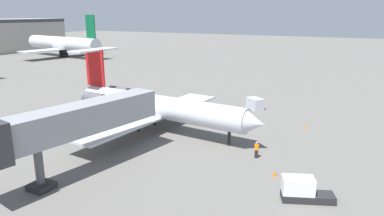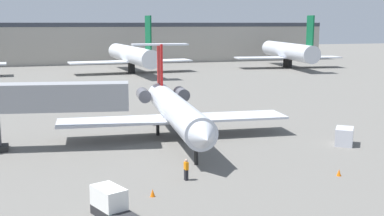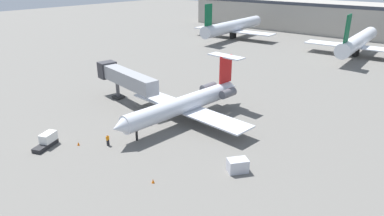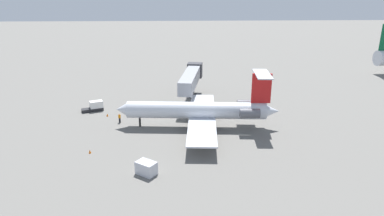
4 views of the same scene
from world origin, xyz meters
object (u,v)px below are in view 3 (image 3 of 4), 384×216
(baggage_tug_lead, at_px, (47,141))
(jet_bridge, at_px, (123,77))
(regional_jet, at_px, (187,103))
(traffic_cone_mid, at_px, (78,144))
(parked_airliner_west_end, at_px, (233,27))
(parked_airliner_west_mid, at_px, (358,42))
(ground_crew_marshaller, at_px, (108,140))
(traffic_cone_near, at_px, (153,181))
(cargo_container_uld, at_px, (238,165))

(baggage_tug_lead, bearing_deg, jet_bridge, 106.64)
(regional_jet, bearing_deg, traffic_cone_mid, -109.46)
(traffic_cone_mid, distance_m, parked_airliner_west_end, 91.36)
(parked_airliner_west_mid, bearing_deg, regional_jet, -95.89)
(regional_jet, bearing_deg, parked_airliner_west_end, 118.42)
(regional_jet, height_order, ground_crew_marshaller, regional_jet)
(ground_crew_marshaller, height_order, parked_airliner_west_end, parked_airliner_west_end)
(baggage_tug_lead, distance_m, parked_airliner_west_mid, 89.25)
(traffic_cone_near, bearing_deg, parked_airliner_west_end, 118.49)
(cargo_container_uld, relative_size, traffic_cone_mid, 5.43)
(regional_jet, bearing_deg, baggage_tug_lead, -114.77)
(regional_jet, distance_m, jet_bridge, 15.01)
(regional_jet, relative_size, parked_airliner_west_end, 0.73)
(parked_airliner_west_mid, bearing_deg, traffic_cone_near, -88.54)
(ground_crew_marshaller, xyz_separation_m, parked_airliner_west_end, (-34.46, 82.97, 3.52))
(ground_crew_marshaller, height_order, parked_airliner_west_mid, parked_airliner_west_mid)
(baggage_tug_lead, xyz_separation_m, cargo_container_uld, (24.58, 11.93, 0.01))
(ground_crew_marshaller, relative_size, parked_airliner_west_mid, 0.05)
(jet_bridge, distance_m, ground_crew_marshaller, 18.32)
(ground_crew_marshaller, bearing_deg, traffic_cone_near, -11.68)
(parked_airliner_west_end, bearing_deg, cargo_container_uld, -55.60)
(parked_airliner_west_end, xyz_separation_m, parked_airliner_west_mid, (44.21, -1.04, -0.03))
(regional_jet, xyz_separation_m, traffic_cone_near, (9.14, -16.65, -2.84))
(traffic_cone_mid, bearing_deg, parked_airliner_west_mid, 81.28)
(ground_crew_marshaller, bearing_deg, cargo_container_uld, 18.79)
(parked_airliner_west_end, bearing_deg, regional_jet, -61.58)
(parked_airliner_west_mid, bearing_deg, traffic_cone_mid, -98.72)
(jet_bridge, relative_size, baggage_tug_lead, 4.15)
(cargo_container_uld, bearing_deg, traffic_cone_mid, -157.24)
(regional_jet, relative_size, traffic_cone_mid, 50.02)
(traffic_cone_mid, xyz_separation_m, parked_airliner_west_end, (-31.22, 85.77, 4.10))
(traffic_cone_near, bearing_deg, baggage_tug_lead, -169.79)
(regional_jet, xyz_separation_m, parked_airliner_west_end, (-37.22, 68.78, 1.27))
(regional_jet, bearing_deg, parked_airliner_west_mid, 84.11)
(baggage_tug_lead, distance_m, traffic_cone_mid, 4.40)
(ground_crew_marshaller, bearing_deg, parked_airliner_west_mid, 83.22)
(regional_jet, relative_size, baggage_tug_lead, 6.50)
(cargo_container_uld, distance_m, traffic_cone_near, 10.66)
(baggage_tug_lead, bearing_deg, regional_jet, 65.23)
(jet_bridge, distance_m, traffic_cone_near, 29.00)
(baggage_tug_lead, xyz_separation_m, traffic_cone_near, (18.35, 3.30, -0.56))
(traffic_cone_near, distance_m, parked_airliner_west_mid, 84.52)
(regional_jet, xyz_separation_m, baggage_tug_lead, (-9.21, -19.95, -2.27))
(cargo_container_uld, distance_m, parked_airliner_west_mid, 76.31)
(baggage_tug_lead, relative_size, traffic_cone_near, 7.69)
(parked_airliner_west_mid, bearing_deg, parked_airliner_west_end, 178.66)
(cargo_container_uld, bearing_deg, jet_bridge, 167.02)
(jet_bridge, xyz_separation_m, parked_airliner_west_end, (-22.36, 69.83, -0.58))
(jet_bridge, relative_size, parked_airliner_west_mid, 0.50)
(regional_jet, distance_m, cargo_container_uld, 17.48)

